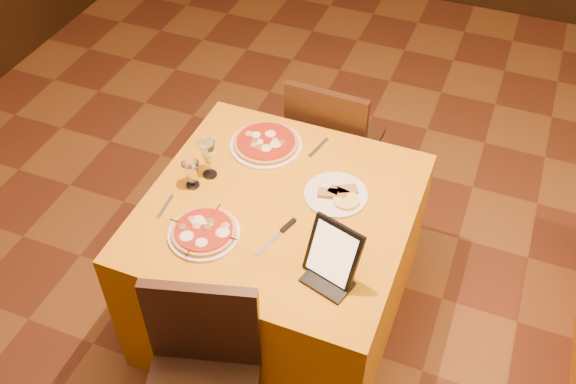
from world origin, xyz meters
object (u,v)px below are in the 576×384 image
at_px(water_glass, 191,175).
at_px(main_table, 280,261).
at_px(pizza_far, 266,144).
at_px(tablet, 333,253).
at_px(chair_main_far, 336,142).
at_px(pizza_near, 204,233).
at_px(wine_glass, 208,159).

bearing_deg(water_glass, main_table, 4.55).
distance_m(main_table, water_glass, 0.59).
bearing_deg(pizza_far, tablet, -48.45).
bearing_deg(chair_main_far, main_table, 91.98).
xyz_separation_m(chair_main_far, pizza_far, (-0.19, -0.48, 0.31)).
xyz_separation_m(pizza_near, wine_glass, (-0.14, 0.32, 0.08)).
bearing_deg(water_glass, tablet, -17.99).
distance_m(pizza_near, pizza_far, 0.59).
distance_m(water_glass, tablet, 0.75).
bearing_deg(wine_glass, chair_main_far, 65.03).
bearing_deg(pizza_near, wine_glass, 112.80).
xyz_separation_m(water_glass, tablet, (0.71, -0.23, 0.06)).
height_order(pizza_near, pizza_far, same).
relative_size(wine_glass, water_glass, 1.46).
xyz_separation_m(chair_main_far, tablet, (0.32, -1.07, 0.41)).
bearing_deg(tablet, chair_main_far, 123.16).
height_order(pizza_near, wine_glass, wine_glass).
xyz_separation_m(wine_glass, tablet, (0.67, -0.32, 0.03)).
distance_m(pizza_far, water_glass, 0.41).
xyz_separation_m(pizza_far, water_glass, (-0.19, -0.35, 0.05)).
distance_m(main_table, pizza_far, 0.54).
height_order(chair_main_far, wine_glass, wine_glass).
height_order(main_table, water_glass, water_glass).
height_order(chair_main_far, pizza_far, chair_main_far).
distance_m(main_table, tablet, 0.65).
xyz_separation_m(main_table, pizza_near, (-0.21, -0.27, 0.39)).
height_order(main_table, pizza_far, pizza_far).
xyz_separation_m(pizza_near, pizza_far, (0.02, 0.59, 0.00)).
relative_size(wine_glass, tablet, 0.78).
height_order(pizza_far, tablet, tablet).
bearing_deg(pizza_far, main_table, -58.93).
relative_size(main_table, tablet, 4.51).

